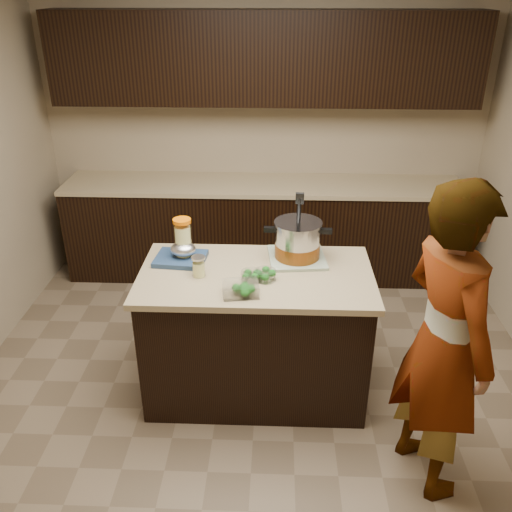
{
  "coord_description": "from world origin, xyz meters",
  "views": [
    {
      "loc": [
        0.12,
        -2.95,
        2.52
      ],
      "look_at": [
        0.0,
        0.0,
        1.02
      ],
      "focal_mm": 38.0,
      "sensor_mm": 36.0,
      "label": 1
    }
  ],
  "objects": [
    {
      "name": "ground_plane",
      "position": [
        0.0,
        0.0,
        0.0
      ],
      "size": [
        4.0,
        4.0,
        0.0
      ],
      "primitive_type": "plane",
      "color": "brown",
      "rests_on": "ground"
    },
    {
      "name": "room_shell",
      "position": [
        0.0,
        0.0,
        1.71
      ],
      "size": [
        4.04,
        4.04,
        2.72
      ],
      "color": "tan",
      "rests_on": "ground"
    },
    {
      "name": "back_cabinets",
      "position": [
        0.0,
        1.74,
        0.94
      ],
      "size": [
        3.6,
        0.63,
        2.33
      ],
      "color": "black",
      "rests_on": "ground"
    },
    {
      "name": "island",
      "position": [
        0.0,
        0.0,
        0.45
      ],
      "size": [
        1.46,
        0.81,
        0.9
      ],
      "color": "black",
      "rests_on": "ground"
    },
    {
      "name": "dish_towel",
      "position": [
        0.26,
        0.21,
        0.91
      ],
      "size": [
        0.39,
        0.39,
        0.02
      ],
      "primitive_type": "cube",
      "rotation": [
        0.0,
        0.0,
        0.1
      ],
      "color": "#55754F",
      "rests_on": "island"
    },
    {
      "name": "stock_pot",
      "position": [
        0.26,
        0.21,
        1.02
      ],
      "size": [
        0.43,
        0.32,
        0.44
      ],
      "rotation": [
        0.0,
        0.0,
        -0.03
      ],
      "color": "#B7B7BC",
      "rests_on": "dish_towel"
    },
    {
      "name": "lemonade_pitcher",
      "position": [
        -0.48,
        0.17,
        1.03
      ],
      "size": [
        0.14,
        0.14,
        0.28
      ],
      "rotation": [
        0.0,
        0.0,
        0.26
      ],
      "color": "#E5E58C",
      "rests_on": "island"
    },
    {
      "name": "mason_jar",
      "position": [
        -0.35,
        -0.05,
        0.96
      ],
      "size": [
        0.11,
        0.11,
        0.14
      ],
      "rotation": [
        0.0,
        0.0,
        0.34
      ],
      "color": "#E5E58C",
      "rests_on": "island"
    },
    {
      "name": "broccoli_tub_left",
      "position": [
        -0.02,
        -0.09,
        0.93
      ],
      "size": [
        0.16,
        0.16,
        0.06
      ],
      "rotation": [
        0.0,
        0.0,
        0.3
      ],
      "color": "silver",
      "rests_on": "island"
    },
    {
      "name": "broccoli_tub_right",
      "position": [
        0.06,
        -0.08,
        0.93
      ],
      "size": [
        0.17,
        0.17,
        0.06
      ],
      "rotation": [
        0.0,
        0.0,
        -0.34
      ],
      "color": "silver",
      "rests_on": "island"
    },
    {
      "name": "broccoli_tub_rect",
      "position": [
        -0.08,
        -0.26,
        0.93
      ],
      "size": [
        0.23,
        0.18,
        0.07
      ],
      "rotation": [
        0.0,
        0.0,
        0.15
      ],
      "color": "silver",
      "rests_on": "island"
    },
    {
      "name": "blue_tray",
      "position": [
        -0.49,
        0.15,
        0.94
      ],
      "size": [
        0.34,
        0.28,
        0.12
      ],
      "rotation": [
        0.0,
        0.0,
        -0.1
      ],
      "color": "navy",
      "rests_on": "island"
    },
    {
      "name": "person",
      "position": [
        0.98,
        -0.67,
        0.88
      ],
      "size": [
        0.62,
        0.75,
        1.76
      ],
      "primitive_type": "imported",
      "rotation": [
        0.0,
        0.0,
        1.93
      ],
      "color": "gray",
      "rests_on": "ground"
    }
  ]
}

